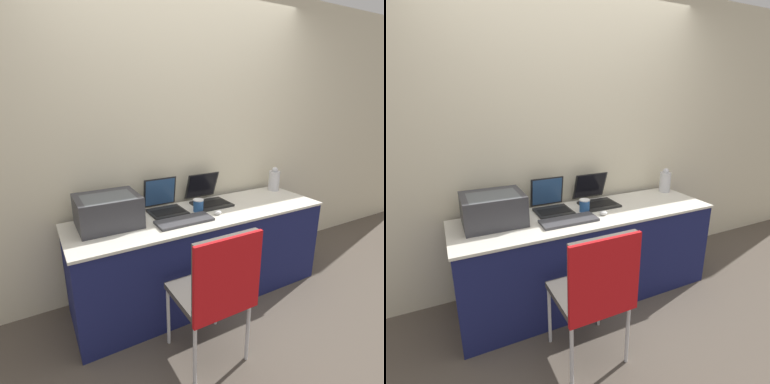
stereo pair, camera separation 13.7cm
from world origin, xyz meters
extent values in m
plane|color=brown|center=(0.00, 0.00, 0.00)|extent=(14.00, 14.00, 0.00)
cube|color=beige|center=(0.00, 0.71, 1.30)|extent=(8.00, 0.05, 2.60)
cube|color=#191E51|center=(0.00, 0.31, 0.37)|extent=(2.15, 0.62, 0.74)
cube|color=silver|center=(0.00, 0.31, 0.75)|extent=(2.17, 0.64, 0.02)
cube|color=#333338|center=(-0.74, 0.41, 0.88)|extent=(0.45, 0.36, 0.23)
cube|color=#51565B|center=(-0.74, 0.37, 0.98)|extent=(0.36, 0.28, 0.04)
cube|color=black|center=(-0.26, 0.43, 0.77)|extent=(0.29, 0.25, 0.02)
cube|color=black|center=(-0.26, 0.42, 0.78)|extent=(0.25, 0.14, 0.00)
cube|color=black|center=(-0.26, 0.58, 0.91)|extent=(0.29, 0.05, 0.25)
cube|color=#2D5184|center=(-0.26, 0.58, 0.91)|extent=(0.26, 0.04, 0.22)
cube|color=black|center=(0.17, 0.43, 0.77)|extent=(0.31, 0.26, 0.02)
cube|color=black|center=(0.17, 0.41, 0.78)|extent=(0.28, 0.14, 0.00)
cube|color=black|center=(0.17, 0.60, 0.90)|extent=(0.31, 0.10, 0.24)
cube|color=black|center=(0.17, 0.59, 0.90)|extent=(0.28, 0.08, 0.22)
cube|color=#3D3D42|center=(-0.22, 0.20, 0.77)|extent=(0.44, 0.18, 0.02)
cylinder|color=#285699|center=(-0.01, 0.35, 0.81)|extent=(0.08, 0.08, 0.10)
cylinder|color=white|center=(-0.01, 0.35, 0.87)|extent=(0.09, 0.09, 0.01)
ellipsoid|color=silver|center=(0.09, 0.21, 0.78)|extent=(0.07, 0.05, 0.03)
cylinder|color=silver|center=(0.97, 0.51, 0.86)|extent=(0.11, 0.11, 0.20)
sphere|color=silver|center=(0.97, 0.51, 0.98)|extent=(0.06, 0.06, 0.06)
cube|color=#4C4742|center=(-0.31, -0.28, 0.47)|extent=(0.43, 0.41, 0.04)
cube|color=#4C4742|center=(-0.31, -0.47, 0.72)|extent=(0.43, 0.03, 0.46)
cylinder|color=silver|center=(-0.50, -0.09, 0.22)|extent=(0.02, 0.02, 0.45)
cylinder|color=silver|center=(-0.11, -0.09, 0.22)|extent=(0.02, 0.02, 0.45)
cylinder|color=silver|center=(-0.50, -0.47, 0.22)|extent=(0.02, 0.02, 0.45)
cylinder|color=silver|center=(-0.11, -0.47, 0.22)|extent=(0.02, 0.02, 0.45)
cube|color=red|center=(-0.31, -0.50, 0.69)|extent=(0.45, 0.02, 0.51)
camera|label=1|loc=(-1.19, -1.68, 1.66)|focal=28.00mm
camera|label=2|loc=(-1.07, -1.74, 1.66)|focal=28.00mm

